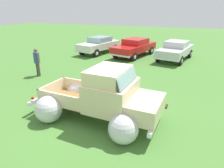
{
  "coord_description": "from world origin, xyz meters",
  "views": [
    {
      "loc": [
        2.91,
        -5.66,
        3.71
      ],
      "look_at": [
        0.0,
        1.61,
        0.71
      ],
      "focal_mm": 31.46,
      "sensor_mm": 36.0,
      "label": 1
    }
  ],
  "objects": [
    {
      "name": "lane_cone_0",
      "position": [
        2.18,
        1.75,
        0.31
      ],
      "size": [
        0.36,
        0.36,
        0.63
      ],
      "color": "black",
      "rests_on": "ground"
    },
    {
      "name": "show_car_2",
      "position": [
        1.87,
        10.1,
        0.78
      ],
      "size": [
        2.63,
        4.51,
        1.43
      ],
      "rotation": [
        0.0,
        0.0,
        -1.77
      ],
      "color": "black",
      "rests_on": "ground"
    },
    {
      "name": "show_car_1",
      "position": [
        -1.42,
        10.19,
        0.78
      ],
      "size": [
        2.96,
        4.92,
        1.43
      ],
      "rotation": [
        0.0,
        0.0,
        -1.82
      ],
      "color": "black",
      "rests_on": "ground"
    },
    {
      "name": "vintage_pickup_truck",
      "position": [
        0.39,
        -0.02,
        0.76
      ],
      "size": [
        4.72,
        2.97,
        1.96
      ],
      "rotation": [
        0.0,
        0.0,
        -0.06
      ],
      "color": "black",
      "rests_on": "ground"
    },
    {
      "name": "show_car_0",
      "position": [
        -4.64,
        10.13,
        0.78
      ],
      "size": [
        2.74,
        4.48,
        1.43
      ],
      "rotation": [
        0.0,
        0.0,
        -1.82
      ],
      "color": "black",
      "rests_on": "ground"
    },
    {
      "name": "spectator_0",
      "position": [
        -5.25,
        3.01,
        0.92
      ],
      "size": [
        0.52,
        0.45,
        1.62
      ],
      "rotation": [
        0.0,
        0.0,
        4.28
      ],
      "color": "#4C4742",
      "rests_on": "ground"
    },
    {
      "name": "ground_plane",
      "position": [
        0.0,
        0.0,
        0.0
      ],
      "size": [
        80.0,
        80.0,
        0.0
      ],
      "primitive_type": "plane",
      "color": "#477A33"
    }
  ]
}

